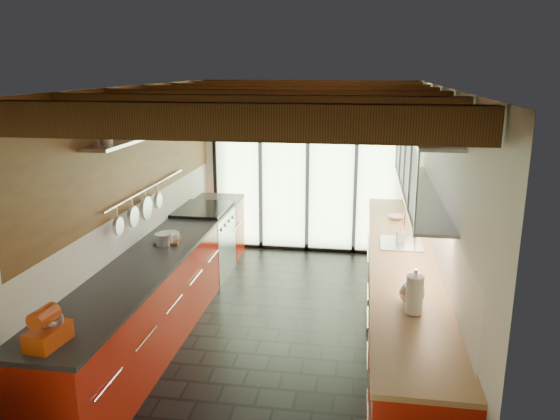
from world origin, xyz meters
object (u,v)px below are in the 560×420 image
object	(u,v)px
kettle	(412,291)
stand_mixer	(48,329)
paper_towel	(414,295)
soap_bottle	(401,235)
bowl	(396,217)

from	to	relation	value
kettle	stand_mixer	bearing A→B (deg)	-156.69
paper_towel	soap_bottle	xyz separation A→B (m)	(0.00, 1.79, -0.06)
stand_mixer	kettle	bearing A→B (deg)	23.31
stand_mixer	soap_bottle	xyz separation A→B (m)	(2.54, 2.69, -0.02)
stand_mixer	bowl	xyz separation A→B (m)	(2.54, 3.65, -0.09)
stand_mixer	soap_bottle	size ratio (longest dim) A/B	1.84
stand_mixer	paper_towel	distance (m)	2.69
stand_mixer	paper_towel	size ratio (longest dim) A/B	0.93
paper_towel	bowl	size ratio (longest dim) A/B	1.84
kettle	bowl	distance (m)	2.56
stand_mixer	paper_towel	world-z (taller)	paper_towel
stand_mixer	paper_towel	bearing A→B (deg)	19.48
soap_bottle	bowl	bearing A→B (deg)	90.00
stand_mixer	bowl	distance (m)	4.45
stand_mixer	paper_towel	xyz separation A→B (m)	(2.54, 0.90, 0.04)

